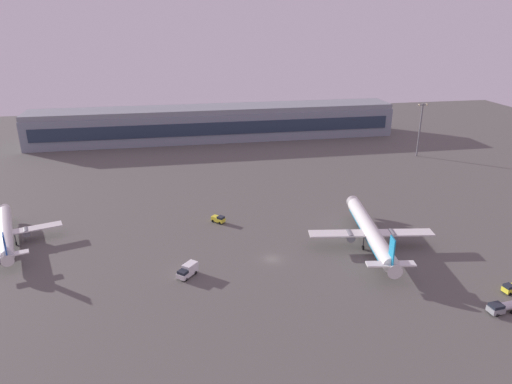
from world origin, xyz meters
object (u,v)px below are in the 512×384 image
object	(u,v)px
airplane_terminal_side	(6,232)
cargo_loader	(511,288)
fuel_truck	(501,307)
apron_light_central	(420,126)
catering_truck	(188,270)
airplane_taxiway_distant	(371,232)
baggage_tractor	(218,219)

from	to	relation	value
airplane_terminal_side	cargo_loader	size ratio (longest dim) A/B	8.19
fuel_truck	apron_light_central	bearing A→B (deg)	-25.44
catering_truck	airplane_taxiway_distant	bearing A→B (deg)	-130.21
baggage_tractor	apron_light_central	distance (m)	111.32
airplane_terminal_side	fuel_truck	bearing A→B (deg)	-42.43
baggage_tractor	fuel_truck	xyz separation A→B (m)	(54.54, -56.85, 0.19)
baggage_tractor	fuel_truck	bearing A→B (deg)	88.66
airplane_taxiway_distant	fuel_truck	world-z (taller)	airplane_taxiway_distant
airplane_terminal_side	fuel_truck	distance (m)	125.36
fuel_truck	catering_truck	size ratio (longest dim) A/B	1.12
airplane_taxiway_distant	baggage_tractor	size ratio (longest dim) A/B	10.10
airplane_terminal_side	apron_light_central	size ratio (longest dim) A/B	1.53
baggage_tractor	fuel_truck	distance (m)	78.79
airplane_terminal_side	cargo_loader	bearing A→B (deg)	-38.48
fuel_truck	apron_light_central	world-z (taller)	apron_light_central
catering_truck	apron_light_central	world-z (taller)	apron_light_central
fuel_truck	apron_light_central	xyz separation A→B (m)	(41.07, 112.47, 12.28)
airplane_taxiway_distant	fuel_truck	size ratio (longest dim) A/B	6.74
cargo_loader	apron_light_central	size ratio (longest dim) A/B	0.19
airplane_terminal_side	apron_light_central	world-z (taller)	apron_light_central
catering_truck	apron_light_central	bearing A→B (deg)	-99.33
fuel_truck	airplane_terminal_side	bearing A→B (deg)	59.59
cargo_loader	apron_light_central	bearing A→B (deg)	-27.61
airplane_terminal_side	baggage_tractor	xyz separation A→B (m)	(59.03, 3.82, -2.41)
airplane_taxiway_distant	apron_light_central	bearing A→B (deg)	62.88
airplane_terminal_side	cargo_loader	world-z (taller)	airplane_terminal_side
airplane_terminal_side	airplane_taxiway_distant	bearing A→B (deg)	-28.33
baggage_tractor	catering_truck	distance (m)	31.62
fuel_truck	catering_truck	xyz separation A→B (m)	(-65.15, 27.07, 0.21)
airplane_taxiway_distant	airplane_terminal_side	distance (m)	100.22
cargo_loader	airplane_terminal_side	bearing A→B (deg)	58.96
airplane_taxiway_distant	airplane_terminal_side	xyz separation A→B (m)	(-98.39, 19.01, -0.65)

